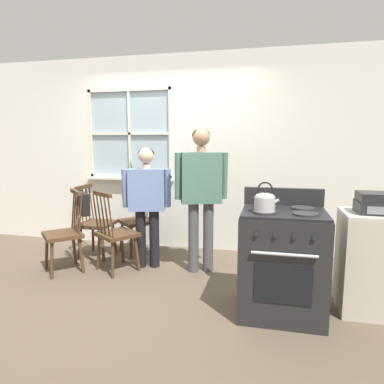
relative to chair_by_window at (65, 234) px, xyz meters
The scene contains 14 objects.
ground_plane 1.11m from the chair_by_window, 10.06° to the right, with size 16.00×16.00×0.00m, color brown.
wall_back 1.84m from the chair_by_window, 49.29° to the left, with size 6.40×0.16×2.70m.
chair_by_window is the anchor object (origin of this frame).
chair_near_wall 1.02m from the chair_by_window, 54.66° to the left, with size 0.58×0.58×0.95m.
chair_center_cluster 0.60m from the chair_by_window, 12.83° to the left, with size 0.57×0.57×0.95m.
chair_near_stove 0.56m from the chair_by_window, 80.51° to the left, with size 0.41×0.42×0.95m.
person_elderly_left 1.05m from the chair_by_window, 20.72° to the left, with size 0.58×0.31×1.45m.
person_teen_center 1.70m from the chair_by_window, 12.31° to the left, with size 0.61×0.35×1.66m.
stove 2.50m from the chair_by_window, 10.74° to the right, with size 0.72×0.68×1.08m.
kettle 2.44m from the chair_by_window, 14.60° to the right, with size 0.21×0.17×0.25m.
potted_plant 1.34m from the chair_by_window, 72.83° to the left, with size 0.15×0.15×0.29m.
handbag 0.41m from the chair_by_window, 44.77° to the left, with size 0.25×0.25×0.31m.
side_counter 3.25m from the chair_by_window, ahead, with size 0.55×0.50×0.90m.
stereo 3.29m from the chair_by_window, ahead, with size 0.34×0.29×0.18m.
Camera 1 is at (1.33, -3.27, 1.51)m, focal length 32.00 mm.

